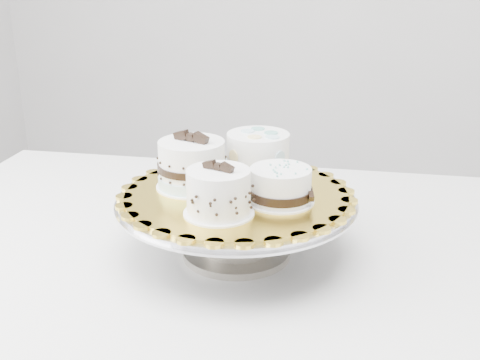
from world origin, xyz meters
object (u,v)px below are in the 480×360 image
at_px(cake_board, 236,194).
at_px(cake_stand, 236,215).
at_px(cake_dots, 258,155).
at_px(table, 233,275).
at_px(cake_ribbon, 281,186).
at_px(cake_swirl, 219,193).
at_px(cake_banded, 192,166).

bearing_deg(cake_board, cake_stand, 63.43).
height_order(cake_board, cake_dots, cake_dots).
height_order(table, cake_ribbon, cake_ribbon).
relative_size(cake_swirl, cake_ribbon, 0.86).
bearing_deg(cake_board, table, 120.93).
bearing_deg(cake_stand, cake_dots, 85.94).
bearing_deg(cake_dots, table, -108.12).
xyz_separation_m(table, cake_banded, (-0.05, -0.04, 0.22)).
distance_m(cake_stand, cake_dots, 0.12).
bearing_deg(cake_banded, cake_board, 11.24).
xyz_separation_m(cake_dots, cake_ribbon, (0.07, -0.10, -0.01)).
relative_size(cake_stand, cake_swirl, 3.61).
xyz_separation_m(cake_stand, cake_banded, (-0.08, -0.00, 0.08)).
bearing_deg(cake_ribbon, cake_banded, 153.24).
bearing_deg(table, cake_board, -70.52).
height_order(cake_stand, cake_banded, cake_banded).
bearing_deg(cake_stand, cake_swirl, -84.71).
xyz_separation_m(cake_stand, cake_board, (-0.00, -0.00, 0.04)).
bearing_deg(cake_banded, cake_dots, 55.22).
xyz_separation_m(cake_board, cake_dots, (0.01, 0.09, 0.04)).
bearing_deg(cake_stand, cake_board, -116.57).
relative_size(cake_stand, cake_dots, 2.92).
height_order(cake_banded, cake_ribbon, cake_banded).
xyz_separation_m(cake_banded, cake_dots, (0.09, 0.09, 0.00)).
bearing_deg(table, cake_stand, -70.52).
height_order(cake_board, cake_banded, cake_banded).
distance_m(cake_board, cake_swirl, 0.10).
bearing_deg(cake_stand, cake_banded, -178.28).
relative_size(cake_board, cake_banded, 2.89).
bearing_deg(cake_swirl, cake_ribbon, 57.80).
height_order(table, cake_stand, cake_stand).
relative_size(cake_stand, cake_board, 1.09).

